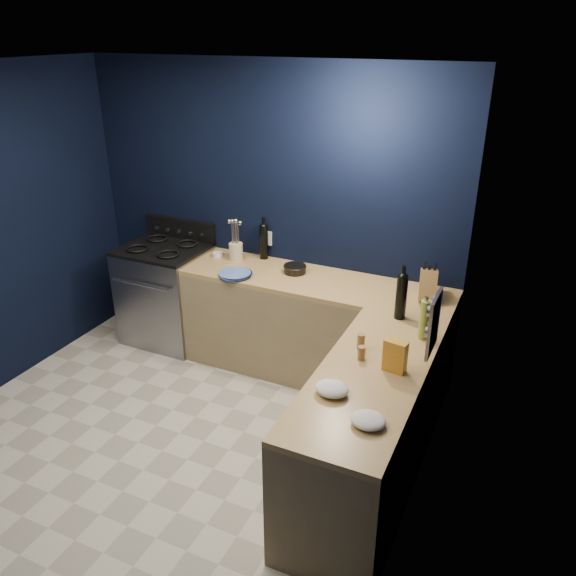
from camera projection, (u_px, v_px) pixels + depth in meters
The scene contains 27 objects.
floor at pixel (162, 452), 4.16m from camera, with size 3.50×3.50×0.02m, color beige.
ceiling at pixel (117, 69), 3.06m from camera, with size 3.50×3.50×0.02m, color silver.
wall_back at pixel (268, 214), 5.06m from camera, with size 3.50×0.02×2.60m, color black.
wall_right at pixel (419, 350), 2.94m from camera, with size 0.02×3.50×2.60m, color black.
cab_back at pixel (314, 330), 4.93m from camera, with size 2.30×0.63×0.86m, color #8E7A55.
top_back at pixel (315, 282), 4.74m from camera, with size 2.30×0.63×0.04m, color olive.
cab_right at pixel (366, 435), 3.66m from camera, with size 0.63×1.67×0.86m, color #8E7A55.
top_right at pixel (370, 376), 3.47m from camera, with size 0.63×1.67×0.04m, color olive.
gas_range at pixel (167, 295), 5.49m from camera, with size 0.76×0.66×0.92m, color gray.
oven_door at pixel (147, 309), 5.23m from camera, with size 0.59×0.02×0.42m, color black.
cooktop at pixel (163, 249), 5.29m from camera, with size 0.76×0.66×0.03m, color black.
backguard at pixel (180, 229), 5.49m from camera, with size 0.76×0.06×0.20m, color black.
spice_panel at pixel (434, 324), 3.45m from camera, with size 0.02×0.28×0.38m, color gray.
wall_outlet at pixel (267, 238), 5.13m from camera, with size 0.09×0.02×0.13m, color white.
plate_stack at pixel (235, 274), 4.79m from camera, with size 0.27×0.27×0.03m, color #465AAC.
ramekin at pixel (218, 254), 5.21m from camera, with size 0.10×0.10×0.04m, color white.
utensil_crock at pixel (236, 251), 5.11m from camera, with size 0.12×0.12×0.15m, color beige.
wine_bottle_back at pixel (264, 242), 5.11m from camera, with size 0.08×0.08×0.31m, color black.
lemon_basket at pixel (295, 269), 4.85m from camera, with size 0.19×0.19×0.07m, color black.
knife_block at pixel (428, 285), 4.36m from camera, with size 0.13×0.21×0.24m, color olive.
wine_bottle_right at pixel (401, 297), 4.05m from camera, with size 0.08×0.08×0.33m, color black.
oil_bottle at pixel (424, 320), 3.79m from camera, with size 0.06×0.06×0.28m, color #8FA039.
spice_jar_near at pixel (361, 341), 3.70m from camera, with size 0.05×0.05×0.11m, color olive.
spice_jar_far at pixel (361, 353), 3.59m from camera, with size 0.05×0.05×0.09m, color olive.
crouton_bag at pixel (395, 356), 3.45m from camera, with size 0.14×0.07×0.21m, color #A62913.
towel_front at pixel (332, 389), 3.25m from camera, with size 0.20×0.17×0.07m, color white.
towel_end at pixel (368, 420), 3.01m from camera, with size 0.19×0.17×0.06m, color white.
Camera 1 is at (2.21, -2.58, 2.82)m, focal length 35.50 mm.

